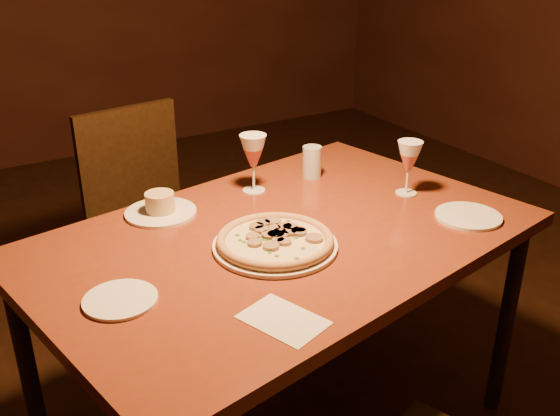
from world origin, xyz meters
TOP-DOWN VIEW (x-y plane):
  - dining_table at (0.23, 0.23)m, footprint 1.63×1.21m
  - chair_far at (0.13, 1.16)m, footprint 0.52×0.52m
  - pizza_plate at (0.16, 0.16)m, footprint 0.36×0.36m
  - ramekin_saucer at (-0.04, 0.54)m, footprint 0.23×0.23m
  - wine_glass_far at (0.31, 0.56)m, footprint 0.09×0.09m
  - wine_glass_right at (0.74, 0.27)m, footprint 0.08×0.08m
  - water_tumbler at (0.55, 0.56)m, footprint 0.07×0.07m
  - side_plate_left at (-0.30, 0.12)m, footprint 0.18×0.18m
  - side_plate_near at (0.78, 0.02)m, footprint 0.21×0.21m
  - menu_card at (-0.00, -0.15)m, footprint 0.19×0.23m

SIDE VIEW (x-z plane):
  - chair_far at x=0.13m, z-range 0.06..1.00m
  - dining_table at x=0.23m, z-range 0.33..1.12m
  - menu_card at x=0.00m, z-range 0.79..0.79m
  - side_plate_left at x=-0.30m, z-range 0.79..0.80m
  - side_plate_near at x=0.78m, z-range 0.79..0.80m
  - pizza_plate at x=0.16m, z-range 0.79..0.83m
  - ramekin_saucer at x=-0.04m, z-range 0.78..0.85m
  - water_tumbler at x=0.55m, z-range 0.79..0.90m
  - wine_glass_right at x=0.74m, z-range 0.79..0.98m
  - wine_glass_far at x=0.31m, z-range 0.79..0.99m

